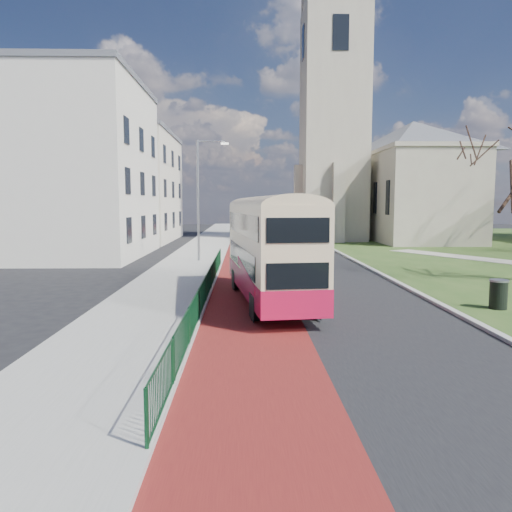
{
  "coord_description": "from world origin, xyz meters",
  "views": [
    {
      "loc": [
        -1.42,
        -15.45,
        3.93
      ],
      "look_at": [
        -0.99,
        2.9,
        2.0
      ],
      "focal_mm": 35.0,
      "sensor_mm": 36.0,
      "label": 1
    }
  ],
  "objects": [
    {
      "name": "ground",
      "position": [
        0.0,
        0.0,
        0.0
      ],
      "size": [
        160.0,
        160.0,
        0.0
      ],
      "primitive_type": "plane",
      "color": "black",
      "rests_on": "ground"
    },
    {
      "name": "gothic_church",
      "position": [
        12.56,
        38.0,
        13.13
      ],
      "size": [
        16.38,
        18.0,
        40.0
      ],
      "color": "#9F9380",
      "rests_on": "ground"
    },
    {
      "name": "bus",
      "position": [
        -0.43,
        4.06,
        2.31
      ],
      "size": [
        3.43,
        9.9,
        4.06
      ],
      "rotation": [
        0.0,
        0.0,
        0.12
      ],
      "color": "#AC0F34",
      "rests_on": "ground"
    },
    {
      "name": "pedestrian_railing",
      "position": [
        -2.95,
        4.0,
        0.55
      ],
      "size": [
        0.07,
        24.0,
        1.12
      ],
      "color": "#0D3C1F",
      "rests_on": "ground"
    },
    {
      "name": "bus_lane",
      "position": [
        -1.2,
        20.0,
        0.01
      ],
      "size": [
        3.4,
        120.0,
        0.01
      ],
      "primitive_type": "cube",
      "color": "#591414",
      "rests_on": "ground"
    },
    {
      "name": "street_block_near",
      "position": [
        -14.0,
        22.0,
        6.51
      ],
      "size": [
        10.3,
        14.3,
        13.0
      ],
      "color": "beige",
      "rests_on": "ground"
    },
    {
      "name": "kerb_east",
      "position": [
        6.1,
        22.0,
        0.07
      ],
      "size": [
        0.25,
        80.0,
        0.13
      ],
      "primitive_type": "cube",
      "color": "#999993",
      "rests_on": "ground"
    },
    {
      "name": "streetlamp",
      "position": [
        -4.35,
        18.0,
        4.59
      ],
      "size": [
        2.13,
        0.18,
        8.0
      ],
      "color": "gray",
      "rests_on": "pavement_west"
    },
    {
      "name": "street_block_far",
      "position": [
        -14.0,
        38.0,
        5.76
      ],
      "size": [
        10.3,
        16.3,
        11.5
      ],
      "color": "beige",
      "rests_on": "ground"
    },
    {
      "name": "litter_bin",
      "position": [
        8.0,
        2.56,
        0.59
      ],
      "size": [
        0.86,
        0.86,
        1.09
      ],
      "rotation": [
        0.0,
        0.0,
        -0.32
      ],
      "color": "black",
      "rests_on": "grass_green"
    },
    {
      "name": "road_carriageway",
      "position": [
        1.5,
        20.0,
        0.01
      ],
      "size": [
        9.0,
        120.0,
        0.01
      ],
      "primitive_type": "cube",
      "color": "black",
      "rests_on": "ground"
    },
    {
      "name": "kerb_west",
      "position": [
        -3.0,
        20.0,
        0.07
      ],
      "size": [
        0.25,
        120.0,
        0.13
      ],
      "primitive_type": "cube",
      "color": "#999993",
      "rests_on": "ground"
    },
    {
      "name": "pavement_west",
      "position": [
        -5.0,
        20.0,
        0.06
      ],
      "size": [
        4.0,
        120.0,
        0.12
      ],
      "primitive_type": "cube",
      "color": "gray",
      "rests_on": "ground"
    }
  ]
}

